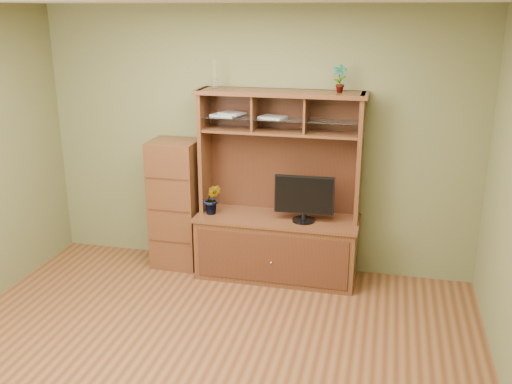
% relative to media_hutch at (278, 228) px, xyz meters
% --- Properties ---
extents(room, '(4.54, 4.04, 2.74)m').
position_rel_media_hutch_xyz_m(room, '(-0.28, -1.73, 0.83)').
color(room, '#562F18').
rests_on(room, ground).
extents(media_hutch, '(1.66, 0.61, 1.90)m').
position_rel_media_hutch_xyz_m(media_hutch, '(0.00, 0.00, 0.00)').
color(media_hutch, '#402012').
rests_on(media_hutch, room).
extents(monitor, '(0.58, 0.22, 0.46)m').
position_rel_media_hutch_xyz_m(monitor, '(0.28, -0.08, 0.37)').
color(monitor, black).
rests_on(monitor, media_hutch).
extents(orchid_plant, '(0.19, 0.16, 0.32)m').
position_rel_media_hutch_xyz_m(orchid_plant, '(-0.66, -0.08, 0.29)').
color(orchid_plant, '#2A531C').
rests_on(orchid_plant, media_hutch).
extents(top_plant, '(0.14, 0.10, 0.26)m').
position_rel_media_hutch_xyz_m(top_plant, '(0.55, 0.08, 1.51)').
color(top_plant, '#2B5C20').
rests_on(top_plant, media_hutch).
extents(reed_diffuser, '(0.06, 0.06, 0.28)m').
position_rel_media_hutch_xyz_m(reed_diffuser, '(-0.66, 0.08, 1.49)').
color(reed_diffuser, silver).
rests_on(reed_diffuser, media_hutch).
extents(magazines, '(0.77, 0.25, 0.04)m').
position_rel_media_hutch_xyz_m(magazines, '(-0.38, 0.08, 1.13)').
color(magazines, '#9E9DA2').
rests_on(magazines, media_hutch).
extents(side_cabinet, '(0.49, 0.44, 1.36)m').
position_rel_media_hutch_xyz_m(side_cabinet, '(-1.10, 0.03, 0.16)').
color(side_cabinet, '#402012').
rests_on(side_cabinet, room).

